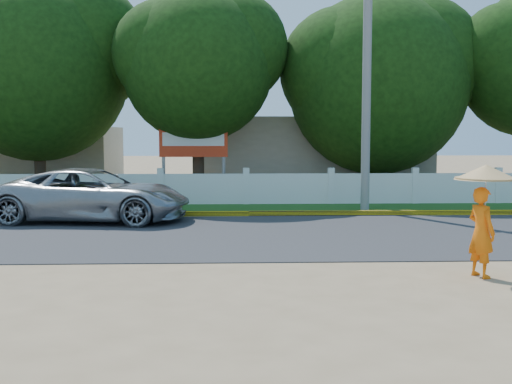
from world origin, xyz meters
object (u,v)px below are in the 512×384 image
monk_with_parasol (484,204)px  vehicle (93,195)px  utility_pole (367,83)px  billboard (193,143)px

monk_with_parasol → vehicle: bearing=138.6°
utility_pole → vehicle: (-8.28, -2.27, -3.35)m
vehicle → billboard: (2.56, 5.25, 1.38)m
vehicle → billboard: billboard is taller
vehicle → billboard: size_ratio=1.85×
billboard → utility_pole: bearing=-27.5°
vehicle → billboard: bearing=-19.1°
utility_pole → monk_with_parasol: (0.06, -9.64, -2.82)m
utility_pole → vehicle: 9.21m
vehicle → monk_with_parasol: 11.14m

